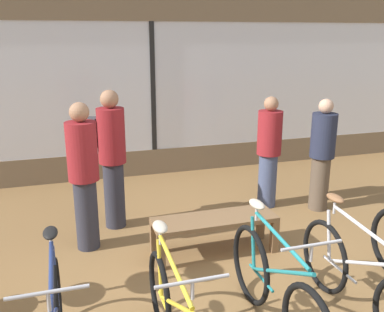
# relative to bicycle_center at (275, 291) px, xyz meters

# --- Properties ---
(ground_plane) EXTENTS (24.00, 24.00, 0.00)m
(ground_plane) POSITION_rel_bicycle_center_xyz_m (-0.05, 0.38, -0.40)
(ground_plane) COLOR olive
(shop_back_wall) EXTENTS (12.00, 0.08, 3.20)m
(shop_back_wall) POSITION_rel_bicycle_center_xyz_m (-0.05, 4.43, 1.24)
(shop_back_wall) COLOR #7A664C
(shop_back_wall) RESTS_ON ground_plane
(bicycle_center) EXTENTS (0.46, 1.73, 1.05)m
(bicycle_center) POSITION_rel_bicycle_center_xyz_m (0.00, 0.00, 0.00)
(bicycle_center) COLOR black
(bicycle_center) RESTS_ON ground_plane
(bicycle_right) EXTENTS (0.46, 1.76, 1.04)m
(bicycle_right) POSITION_rel_bicycle_center_xyz_m (0.75, -0.08, -0.01)
(bicycle_right) COLOR black
(bicycle_right) RESTS_ON ground_plane
(display_bench) EXTENTS (1.40, 0.44, 0.43)m
(display_bench) POSITION_rel_bicycle_center_xyz_m (-0.01, 1.42, -0.04)
(display_bench) COLOR brown
(display_bench) RESTS_ON ground_plane
(customer_near_rack) EXTENTS (0.48, 0.48, 1.71)m
(customer_near_rack) POSITION_rel_bicycle_center_xyz_m (-1.37, 1.98, 0.50)
(customer_near_rack) COLOR #2D2D38
(customer_near_rack) RESTS_ON ground_plane
(customer_by_window) EXTENTS (0.56, 0.46, 1.77)m
(customer_by_window) POSITION_rel_bicycle_center_xyz_m (-1.01, 2.47, 0.56)
(customer_by_window) COLOR #2D2D38
(customer_by_window) RESTS_ON ground_plane
(customer_mid_floor) EXTENTS (0.45, 0.45, 1.57)m
(customer_mid_floor) POSITION_rel_bicycle_center_xyz_m (1.84, 2.19, 0.42)
(customer_mid_floor) COLOR brown
(customer_mid_floor) RESTS_ON ground_plane
(customer_near_bench) EXTENTS (0.42, 0.42, 1.59)m
(customer_near_bench) POSITION_rel_bicycle_center_xyz_m (1.19, 2.51, 0.43)
(customer_near_bench) COLOR #424C6B
(customer_near_bench) RESTS_ON ground_plane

